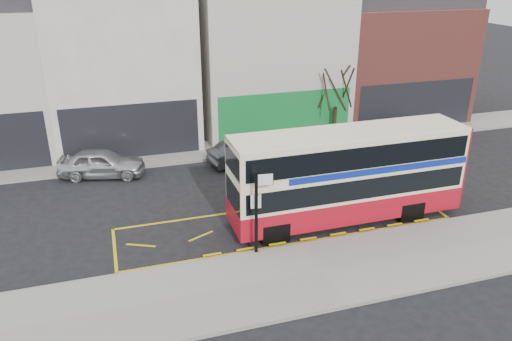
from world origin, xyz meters
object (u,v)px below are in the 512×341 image
object	(u,v)px
bus_stop_post	(258,205)
car_grey	(245,152)
car_white	(409,131)
double_decker_bus	(348,174)
street_tree_right	(337,76)
car_silver	(102,163)

from	to	relation	value
bus_stop_post	car_grey	size ratio (longest dim) A/B	0.80
car_grey	car_white	distance (m)	10.46
bus_stop_post	car_white	distance (m)	15.72
double_decker_bus	car_grey	bearing A→B (deg)	107.37
car_grey	car_white	xyz separation A→B (m)	(10.46, 0.28, 0.09)
car_white	street_tree_right	xyz separation A→B (m)	(-4.26, 1.62, 3.25)
car_silver	car_grey	xyz separation A→B (m)	(7.56, -0.42, -0.05)
bus_stop_post	car_silver	bearing A→B (deg)	127.36
car_silver	street_tree_right	distance (m)	14.22
car_grey	car_silver	bearing A→B (deg)	73.24
car_white	street_tree_right	bearing A→B (deg)	52.09
double_decker_bus	car_white	distance (m)	11.25
car_silver	car_white	xyz separation A→B (m)	(18.01, -0.14, 0.03)
double_decker_bus	street_tree_right	bearing A→B (deg)	67.37
street_tree_right	car_grey	bearing A→B (deg)	-162.90
car_white	street_tree_right	distance (m)	5.60
bus_stop_post	street_tree_right	distance (m)	13.89
bus_stop_post	car_grey	distance (m)	9.42
bus_stop_post	street_tree_right	xyz separation A→B (m)	(8.31, 10.97, 1.91)
double_decker_bus	street_tree_right	xyz separation A→B (m)	(3.83, 9.33, 1.93)
double_decker_bus	bus_stop_post	size ratio (longest dim) A/B	3.03
car_white	car_grey	bearing A→B (deg)	74.51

